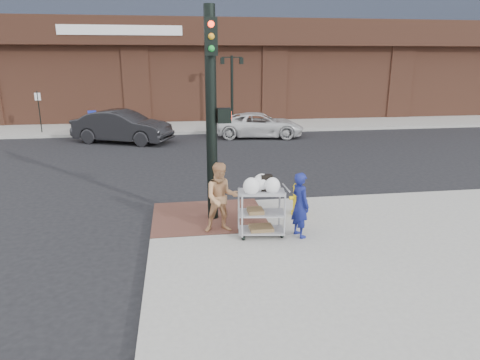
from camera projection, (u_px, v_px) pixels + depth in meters
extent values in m
plane|color=black|center=(237.00, 234.00, 10.07)|extent=(220.00, 220.00, 0.00)
cube|color=gray|center=(316.00, 99.00, 42.27)|extent=(65.00, 36.00, 0.15)
cube|color=brown|center=(209.00, 216.00, 10.80)|extent=(2.80, 2.40, 0.01)
cylinder|color=black|center=(232.00, 91.00, 24.98)|extent=(0.16, 0.16, 4.00)
cube|color=black|center=(232.00, 57.00, 24.46)|extent=(1.20, 0.06, 0.06)
cube|color=black|center=(222.00, 61.00, 24.43)|extent=(0.22, 0.22, 0.35)
cube|color=black|center=(241.00, 61.00, 24.59)|extent=(0.22, 0.22, 0.35)
cylinder|color=black|center=(39.00, 112.00, 22.77)|extent=(0.05, 0.05, 2.20)
cylinder|color=black|center=(211.00, 118.00, 10.03)|extent=(0.26, 0.26, 5.00)
cube|color=black|center=(224.00, 115.00, 10.06)|extent=(0.32, 0.28, 0.34)
cube|color=#FF260C|center=(231.00, 115.00, 10.08)|extent=(0.02, 0.18, 0.22)
cube|color=black|center=(211.00, 37.00, 9.27)|extent=(0.28, 0.18, 0.80)
imported|color=navy|center=(300.00, 205.00, 9.42)|extent=(0.50, 0.62, 1.47)
imported|color=tan|center=(221.00, 198.00, 9.66)|extent=(0.80, 0.63, 1.62)
imported|color=black|center=(122.00, 127.00, 20.85)|extent=(5.05, 3.40, 1.58)
imported|color=silver|center=(260.00, 125.00, 22.39)|extent=(4.79, 2.70, 1.26)
cube|color=#949599|center=(262.00, 192.00, 9.36)|extent=(1.08, 0.70, 0.03)
cube|color=#949599|center=(261.00, 213.00, 9.50)|extent=(1.08, 0.70, 0.03)
cube|color=#949599|center=(261.00, 230.00, 9.61)|extent=(1.08, 0.70, 0.03)
cube|color=black|center=(266.00, 183.00, 9.38)|extent=(0.25, 0.16, 0.36)
cube|color=brown|center=(255.00, 211.00, 9.46)|extent=(0.34, 0.38, 0.09)
cube|color=brown|center=(261.00, 228.00, 9.59)|extent=(0.52, 0.40, 0.08)
cylinder|color=yellow|center=(296.00, 213.00, 10.95)|extent=(0.27, 0.27, 0.08)
cylinder|color=yellow|center=(297.00, 200.00, 10.85)|extent=(0.20, 0.20, 0.61)
sphere|color=yellow|center=(297.00, 187.00, 10.76)|extent=(0.22, 0.22, 0.22)
cylinder|color=yellow|center=(297.00, 198.00, 10.84)|extent=(0.39, 0.09, 0.09)
cube|color=yellow|center=(108.00, 121.00, 23.16)|extent=(0.59, 0.56, 1.10)
cube|color=#1828A0|center=(93.00, 120.00, 23.89)|extent=(0.52, 0.49, 1.04)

